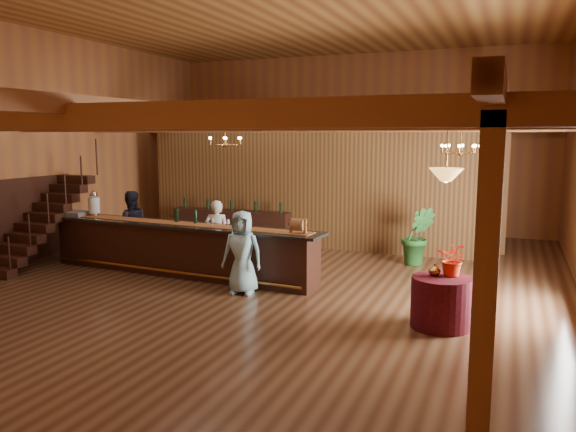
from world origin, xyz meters
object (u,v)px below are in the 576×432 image
at_px(tasting_bar, 179,248).
at_px(beverage_dispenser, 94,204).
at_px(bartender, 217,235).
at_px(staff_second, 131,226).
at_px(chandelier_left, 225,141).
at_px(floor_plant, 418,236).
at_px(backbar_shelf, 232,227).
at_px(chandelier_right, 461,148).
at_px(raffle_drum, 298,225).
at_px(guest, 242,252).
at_px(pendant_lamp, 446,175).
at_px(round_table, 441,302).

xyz_separation_m(tasting_bar, beverage_dispenser, (-2.42, 0.22, 0.83)).
xyz_separation_m(bartender, staff_second, (-2.31, -0.01, 0.06)).
xyz_separation_m(chandelier_left, bartender, (0.01, -0.47, -2.08)).
bearing_deg(floor_plant, tasting_bar, -148.82).
xyz_separation_m(backbar_shelf, chandelier_right, (6.10, -1.35, 2.25)).
xyz_separation_m(beverage_dispenser, raffle_drum, (5.28, -0.46, -0.11)).
distance_m(raffle_drum, guest, 1.19).
bearing_deg(guest, bartender, 125.97).
height_order(raffle_drum, pendant_lamp, pendant_lamp).
height_order(chandelier_left, floor_plant, chandelier_left).
relative_size(tasting_bar, round_table, 7.21).
bearing_deg(staff_second, floor_plant, 160.65).
relative_size(beverage_dispenser, chandelier_right, 0.75).
distance_m(staff_second, guest, 3.97).
xyz_separation_m(chandelier_left, guest, (1.38, -1.97, -2.08)).
distance_m(bartender, staff_second, 2.31).
height_order(tasting_bar, chandelier_left, chandelier_left).
relative_size(chandelier_left, chandelier_right, 1.00).
xyz_separation_m(raffle_drum, bartender, (-2.28, 0.90, -0.50)).
relative_size(backbar_shelf, chandelier_left, 4.19).
xyz_separation_m(backbar_shelf, floor_plant, (5.17, -0.62, 0.21)).
relative_size(round_table, pendant_lamp, 1.03).
distance_m(chandelier_left, bartender, 2.14).
height_order(beverage_dispenser, chandelier_left, chandelier_left).
height_order(round_table, guest, guest).
bearing_deg(backbar_shelf, raffle_drum, -49.58).
height_order(beverage_dispenser, raffle_drum, beverage_dispenser).
height_order(round_table, floor_plant, floor_plant).
xyz_separation_m(backbar_shelf, chandelier_left, (1.08, -2.31, 2.40)).
relative_size(beverage_dispenser, guest, 0.38).
height_order(chandelier_right, bartender, chandelier_right).
bearing_deg(raffle_drum, backbar_shelf, 132.38).
xyz_separation_m(pendant_lamp, staff_second, (-7.42, 2.04, -1.56)).
bearing_deg(chandelier_left, staff_second, -168.15).
relative_size(pendant_lamp, staff_second, 0.53).
relative_size(pendant_lamp, floor_plant, 0.66).
relative_size(staff_second, guest, 1.06).
bearing_deg(beverage_dispenser, guest, -13.56).
xyz_separation_m(beverage_dispenser, backbar_shelf, (1.91, 3.23, -0.93)).
bearing_deg(tasting_bar, chandelier_right, 24.30).
xyz_separation_m(round_table, bartender, (-5.11, 2.06, 0.38)).
bearing_deg(floor_plant, chandelier_right, -38.18).
distance_m(tasting_bar, pendant_lamp, 6.14).
distance_m(tasting_bar, round_table, 5.86).
height_order(chandelier_right, pendant_lamp, same).
distance_m(chandelier_left, pendant_lamp, 5.73).
xyz_separation_m(tasting_bar, pendant_lamp, (5.69, -1.40, 1.84)).
height_order(beverage_dispenser, guest, beverage_dispenser).
bearing_deg(beverage_dispenser, floor_plant, 20.19).
distance_m(raffle_drum, chandelier_right, 3.87).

